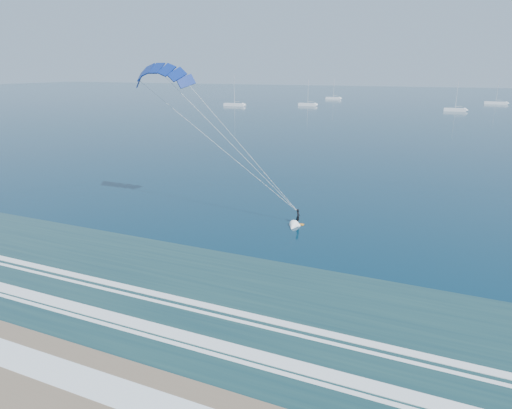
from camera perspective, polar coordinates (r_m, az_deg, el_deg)
The scene contains 7 objects.
ground at distance 31.16m, azimuth -25.29°, elevation -17.16°, with size 900.00×900.00×0.00m, color #072F42.
kitesurfer_rig at distance 49.18m, azimuth -3.63°, elevation 8.04°, with size 20.02×6.53×18.12m.
sailboat_0 at distance 214.07m, azimuth -2.70°, elevation 12.37°, with size 10.18×2.40×13.64m.
sailboat_1 at distance 216.28m, azimuth 6.48°, elevation 12.33°, with size 8.50×2.40×11.70m.
sailboat_2 at distance 264.95m, azimuth 9.65°, elevation 12.98°, with size 8.35×2.40×11.31m.
sailboat_3 at distance 203.82m, azimuth 23.62°, elevation 10.82°, with size 8.35×2.40×11.63m.
sailboat_7 at distance 252.75m, azimuth 27.78°, elevation 11.18°, with size 10.08×2.40×12.07m.
Camera 1 is at (21.02, -16.01, 16.51)m, focal length 32.00 mm.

